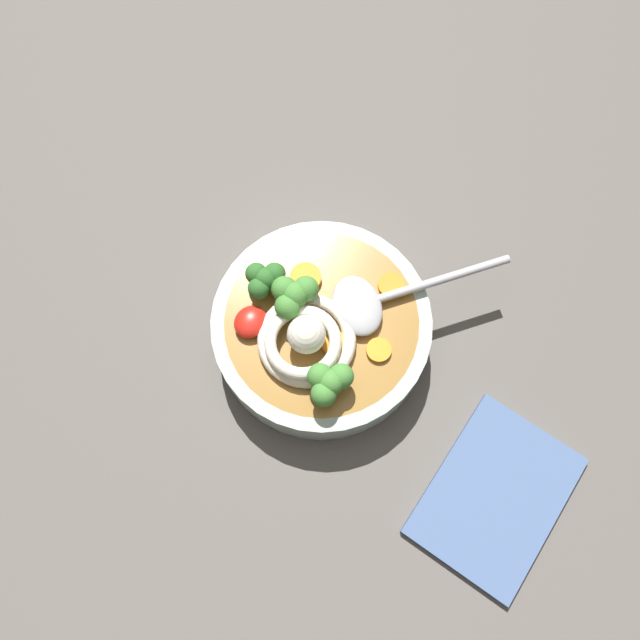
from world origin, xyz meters
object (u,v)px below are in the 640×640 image
at_px(folded_napkin, 497,493).
at_px(noodle_pile, 304,338).
at_px(soup_spoon, 372,301).
at_px(soup_bowl, 320,328).

bearing_deg(folded_napkin, noodle_pile, -92.75).
distance_m(noodle_pile, soup_spoon, 0.07).
height_order(soup_bowl, folded_napkin, soup_bowl).
bearing_deg(noodle_pile, folded_napkin, 87.25).
bearing_deg(folded_napkin, soup_bowl, -99.40).
xyz_separation_m(noodle_pile, soup_spoon, (-0.06, 0.03, -0.00)).
distance_m(soup_spoon, folded_napkin, 0.21).
height_order(soup_bowl, noodle_pile, noodle_pile).
bearing_deg(soup_bowl, noodle_pile, -0.91).
relative_size(soup_spoon, folded_napkin, 1.03).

